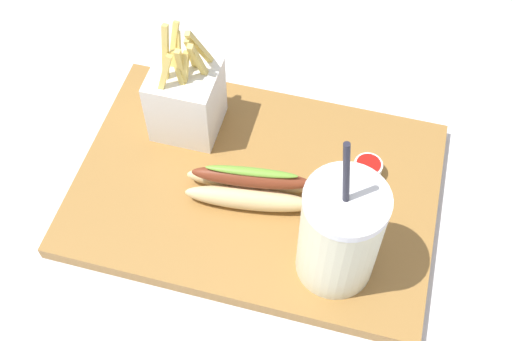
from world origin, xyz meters
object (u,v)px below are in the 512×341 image
object	(u,v)px
ketchup_cup_1	(344,205)
ketchup_cup_2	(368,168)
soda_cup	(340,234)
fries_basket	(186,99)
hot_dog_1	(248,186)

from	to	relation	value
ketchup_cup_1	ketchup_cup_2	distance (m)	0.06
ketchup_cup_2	soda_cup	bearing A→B (deg)	83.35
fries_basket	ketchup_cup_1	xyz separation A→B (m)	(-0.23, 0.08, -0.04)
hot_dog_1	ketchup_cup_2	world-z (taller)	hot_dog_1
ketchup_cup_1	ketchup_cup_2	world-z (taller)	ketchup_cup_2
ketchup_cup_1	ketchup_cup_2	xyz separation A→B (m)	(-0.02, -0.06, 0.00)
fries_basket	ketchup_cup_2	xyz separation A→B (m)	(-0.25, 0.02, -0.04)
soda_cup	ketchup_cup_1	world-z (taller)	soda_cup
soda_cup	fries_basket	size ratio (longest dim) A/B	1.31
soda_cup	fries_basket	bearing A→B (deg)	-34.49
ketchup_cup_2	fries_basket	bearing A→B (deg)	-4.46
fries_basket	hot_dog_1	xyz separation A→B (m)	(-0.11, 0.09, -0.03)
hot_dog_1	soda_cup	bearing A→B (deg)	151.49
soda_cup	ketchup_cup_1	bearing A→B (deg)	-87.96
fries_basket	soda_cup	bearing A→B (deg)	145.51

